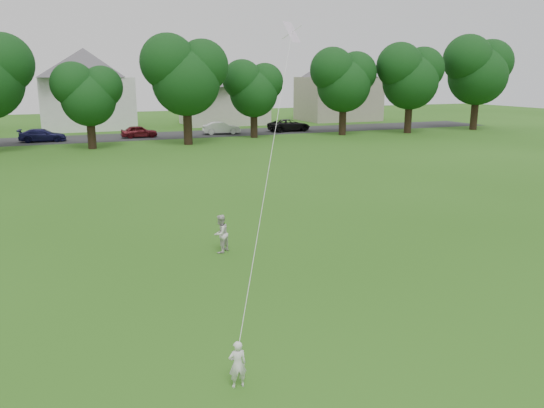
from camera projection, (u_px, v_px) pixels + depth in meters
name	position (u px, v px, depth m)	size (l,w,h in m)	color
ground	(224.00, 317.00, 13.34)	(160.00, 160.00, 0.00)	#265613
street	(96.00, 138.00, 51.15)	(90.00, 7.00, 0.01)	#2D2D30
toddler	(237.00, 364.00, 10.27)	(0.36, 0.23, 0.98)	silver
older_boy	(221.00, 234.00, 18.11)	(0.65, 0.50, 1.33)	silver
kite	(274.00, 137.00, 15.62)	(3.59, 6.14, 14.63)	white
tree_row	(175.00, 73.00, 46.02)	(82.02, 9.01, 10.49)	black
parked_cars	(78.00, 134.00, 49.52)	(53.68, 2.52, 1.29)	black
house_row	(99.00, 84.00, 59.49)	(77.66, 14.15, 10.42)	beige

